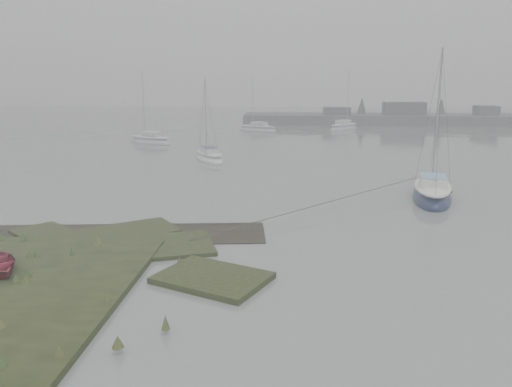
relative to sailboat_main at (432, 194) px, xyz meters
name	(u,v)px	position (x,y,z in m)	size (l,w,h in m)	color
ground	(257,152)	(-11.03, 18.01, -0.28)	(160.00, 160.00, 0.00)	slate
far_shoreline	(448,118)	(15.82, 49.91, 0.57)	(60.00, 8.00, 4.15)	#4C4F51
sailboat_main	(432,194)	(0.00, 0.00, 0.00)	(3.40, 6.62, 8.92)	#0F1938
sailboat_white	(209,157)	(-14.73, 12.88, -0.05)	(3.88, 5.36, 7.28)	white
sailboat_far_a	(151,141)	(-22.66, 23.51, -0.03)	(5.85, 4.53, 8.04)	#B3B9BF
sailboat_far_b	(344,128)	(-0.81, 39.97, -0.02)	(5.15, 5.89, 8.36)	#B6BCC1
sailboat_far_c	(258,129)	(-12.24, 36.87, -0.03)	(5.85, 4.55, 8.04)	#A2A8AC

